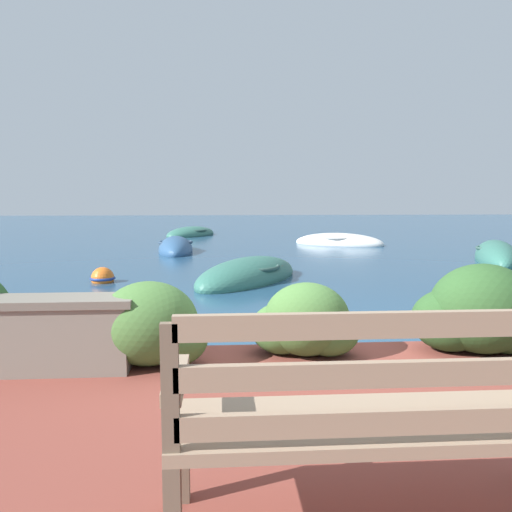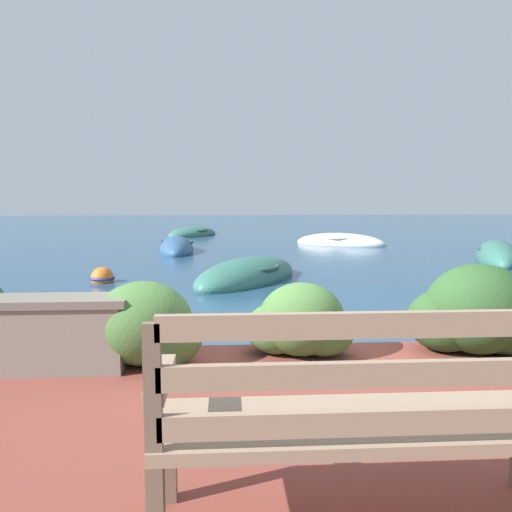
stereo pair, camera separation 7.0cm
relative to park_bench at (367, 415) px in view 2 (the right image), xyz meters
The scene contains 12 objects.
ground_plane 2.67m from the park_bench, 83.87° to the left, with size 80.00×80.00×0.00m.
park_bench is the anchor object (origin of this frame).
stone_wall 2.97m from the park_bench, 137.87° to the left, with size 1.84×0.39×0.57m.
hedge_clump_left 2.43m from the park_bench, 119.84° to the left, with size 0.97×0.70×0.66m.
hedge_clump_centre 2.26m from the park_bench, 87.96° to the left, with size 0.90×0.65×0.61m.
hedge_clump_right 2.73m from the park_bench, 54.55° to the left, with size 1.12×0.81×0.76m.
rowboat_nearest 7.38m from the park_bench, 90.98° to the left, with size 2.63×3.18×0.75m.
rowboat_mid 11.71m from the park_bench, 58.38° to the left, with size 2.22×3.47×0.85m.
rowboat_far 12.65m from the park_bench, 98.78° to the left, with size 1.19×2.85×0.77m.
rowboat_outer 14.63m from the park_bench, 77.28° to the left, with size 3.14×2.40×0.67m.
rowboat_distant 18.61m from the park_bench, 95.74° to the left, with size 2.52×3.02×0.65m.
mooring_buoy 7.89m from the park_bench, 110.75° to the left, with size 0.45×0.45×0.41m.
Camera 2 is at (-0.82, -4.36, 1.53)m, focal length 35.00 mm.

